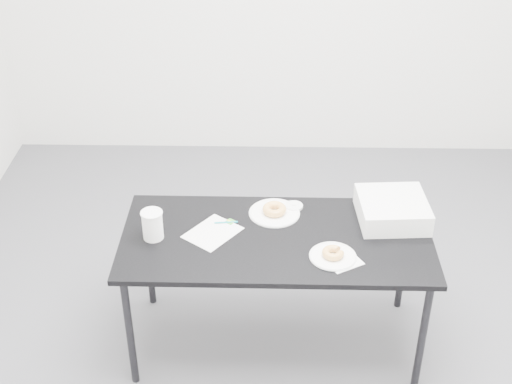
{
  "coord_description": "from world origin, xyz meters",
  "views": [
    {
      "loc": [
        -0.08,
        -2.84,
        2.69
      ],
      "look_at": [
        -0.13,
        0.02,
        0.85
      ],
      "focal_mm": 50.0,
      "sensor_mm": 36.0,
      "label": 1
    }
  ],
  "objects_px": {
    "table": "(276,245)",
    "plate_far": "(274,213)",
    "coffee_cup": "(153,225)",
    "donut_near": "(333,253)",
    "donut_far": "(274,209)",
    "bakery_box": "(392,210)",
    "pen": "(226,222)",
    "scorecard": "(213,232)",
    "plate_near": "(333,256)"
  },
  "relations": [
    {
      "from": "plate_far",
      "to": "coffee_cup",
      "type": "height_order",
      "value": "coffee_cup"
    },
    {
      "from": "bakery_box",
      "to": "table",
      "type": "bearing_deg",
      "value": -167.71
    },
    {
      "from": "donut_far",
      "to": "bakery_box",
      "type": "relative_size",
      "value": 0.36
    },
    {
      "from": "plate_far",
      "to": "pen",
      "type": "bearing_deg",
      "value": -159.7
    },
    {
      "from": "donut_near",
      "to": "donut_far",
      "type": "relative_size",
      "value": 0.85
    },
    {
      "from": "pen",
      "to": "plate_far",
      "type": "xyz_separation_m",
      "value": [
        0.24,
        0.09,
        -0.0
      ]
    },
    {
      "from": "donut_far",
      "to": "plate_far",
      "type": "bearing_deg",
      "value": 0.0
    },
    {
      "from": "scorecard",
      "to": "plate_far",
      "type": "bearing_deg",
      "value": 66.74
    },
    {
      "from": "pen",
      "to": "bakery_box",
      "type": "height_order",
      "value": "bakery_box"
    },
    {
      "from": "plate_far",
      "to": "bakery_box",
      "type": "distance_m",
      "value": 0.58
    },
    {
      "from": "plate_near",
      "to": "donut_far",
      "type": "distance_m",
      "value": 0.44
    },
    {
      "from": "scorecard",
      "to": "coffee_cup",
      "type": "distance_m",
      "value": 0.29
    },
    {
      "from": "table",
      "to": "plate_far",
      "type": "distance_m",
      "value": 0.2
    },
    {
      "from": "table",
      "to": "pen",
      "type": "relative_size",
      "value": 12.94
    },
    {
      "from": "scorecard",
      "to": "bakery_box",
      "type": "height_order",
      "value": "bakery_box"
    },
    {
      "from": "donut_near",
      "to": "bakery_box",
      "type": "relative_size",
      "value": 0.31
    },
    {
      "from": "table",
      "to": "bakery_box",
      "type": "bearing_deg",
      "value": 16.2
    },
    {
      "from": "plate_far",
      "to": "table",
      "type": "bearing_deg",
      "value": -87.02
    },
    {
      "from": "table",
      "to": "plate_near",
      "type": "height_order",
      "value": "plate_near"
    },
    {
      "from": "scorecard",
      "to": "donut_near",
      "type": "relative_size",
      "value": 2.44
    },
    {
      "from": "scorecard",
      "to": "pen",
      "type": "height_order",
      "value": "pen"
    },
    {
      "from": "table",
      "to": "donut_far",
      "type": "bearing_deg",
      "value": 93.26
    },
    {
      "from": "plate_far",
      "to": "donut_far",
      "type": "height_order",
      "value": "donut_far"
    },
    {
      "from": "coffee_cup",
      "to": "bakery_box",
      "type": "height_order",
      "value": "coffee_cup"
    },
    {
      "from": "table",
      "to": "scorecard",
      "type": "distance_m",
      "value": 0.31
    },
    {
      "from": "donut_near",
      "to": "donut_far",
      "type": "height_order",
      "value": "donut_far"
    },
    {
      "from": "table",
      "to": "coffee_cup",
      "type": "distance_m",
      "value": 0.6
    },
    {
      "from": "plate_near",
      "to": "coffee_cup",
      "type": "height_order",
      "value": "coffee_cup"
    },
    {
      "from": "donut_near",
      "to": "bakery_box",
      "type": "distance_m",
      "value": 0.44
    },
    {
      "from": "scorecard",
      "to": "bakery_box",
      "type": "distance_m",
      "value": 0.89
    },
    {
      "from": "donut_far",
      "to": "bakery_box",
      "type": "distance_m",
      "value": 0.58
    },
    {
      "from": "scorecard",
      "to": "donut_near",
      "type": "distance_m",
      "value": 0.59
    },
    {
      "from": "plate_near",
      "to": "bakery_box",
      "type": "height_order",
      "value": "bakery_box"
    },
    {
      "from": "pen",
      "to": "donut_far",
      "type": "xyz_separation_m",
      "value": [
        0.24,
        0.09,
        0.02
      ]
    },
    {
      "from": "plate_near",
      "to": "plate_far",
      "type": "xyz_separation_m",
      "value": [
        -0.27,
        0.35,
        -0.0
      ]
    },
    {
      "from": "plate_near",
      "to": "bakery_box",
      "type": "relative_size",
      "value": 0.66
    },
    {
      "from": "plate_near",
      "to": "plate_far",
      "type": "height_order",
      "value": "plate_near"
    },
    {
      "from": "pen",
      "to": "donut_far",
      "type": "height_order",
      "value": "donut_far"
    },
    {
      "from": "coffee_cup",
      "to": "donut_near",
      "type": "bearing_deg",
      "value": -9.27
    },
    {
      "from": "donut_near",
      "to": "coffee_cup",
      "type": "xyz_separation_m",
      "value": [
        -0.84,
        0.14,
        0.05
      ]
    },
    {
      "from": "table",
      "to": "bakery_box",
      "type": "height_order",
      "value": "bakery_box"
    },
    {
      "from": "plate_near",
      "to": "plate_far",
      "type": "distance_m",
      "value": 0.44
    },
    {
      "from": "bakery_box",
      "to": "pen",
      "type": "bearing_deg",
      "value": -179.76
    },
    {
      "from": "scorecard",
      "to": "pen",
      "type": "xyz_separation_m",
      "value": [
        0.06,
        0.08,
        0.0
      ]
    },
    {
      "from": "table",
      "to": "pen",
      "type": "distance_m",
      "value": 0.27
    },
    {
      "from": "scorecard",
      "to": "pen",
      "type": "bearing_deg",
      "value": 90.2
    },
    {
      "from": "donut_far",
      "to": "table",
      "type": "bearing_deg",
      "value": -87.02
    },
    {
      "from": "pen",
      "to": "coffee_cup",
      "type": "relative_size",
      "value": 0.79
    },
    {
      "from": "scorecard",
      "to": "donut_far",
      "type": "relative_size",
      "value": 2.07
    },
    {
      "from": "pen",
      "to": "bakery_box",
      "type": "xyz_separation_m",
      "value": [
        0.81,
        0.06,
        0.05
      ]
    }
  ]
}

